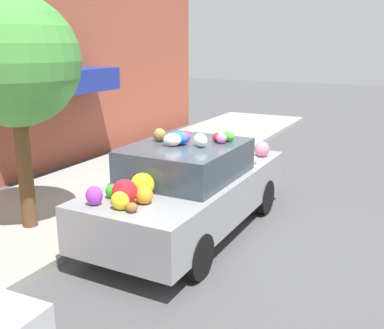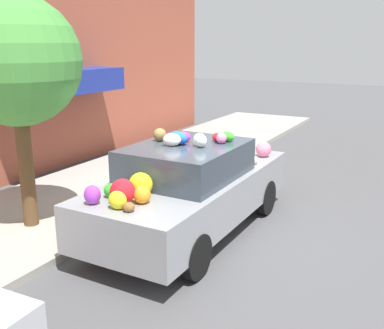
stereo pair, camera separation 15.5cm
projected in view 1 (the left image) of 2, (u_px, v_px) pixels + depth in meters
name	position (u px, v px, depth m)	size (l,w,h in m)	color
ground_plane	(191.00, 231.00, 7.56)	(60.00, 60.00, 0.00)	#4C4C4F
sidewalk_curb	(69.00, 202.00, 8.74)	(24.00, 3.20, 0.12)	#9E998E
street_tree	(14.00, 62.00, 6.77)	(2.01, 2.01, 3.68)	brown
fire_hydrant	(119.00, 185.00, 8.49)	(0.20, 0.20, 0.70)	gold
art_car	(191.00, 186.00, 7.31)	(4.35, 1.80, 1.73)	gray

